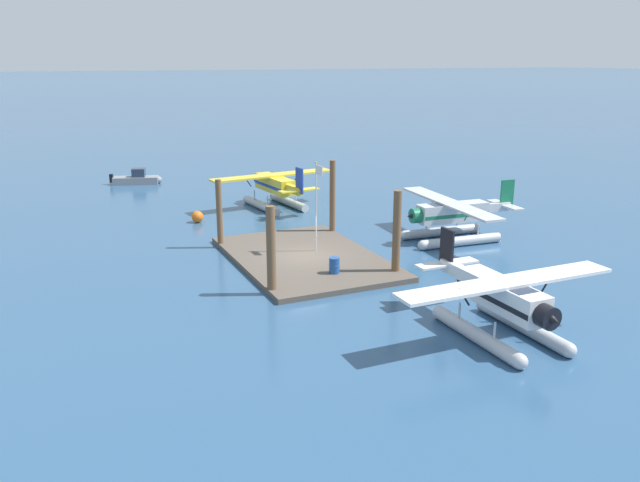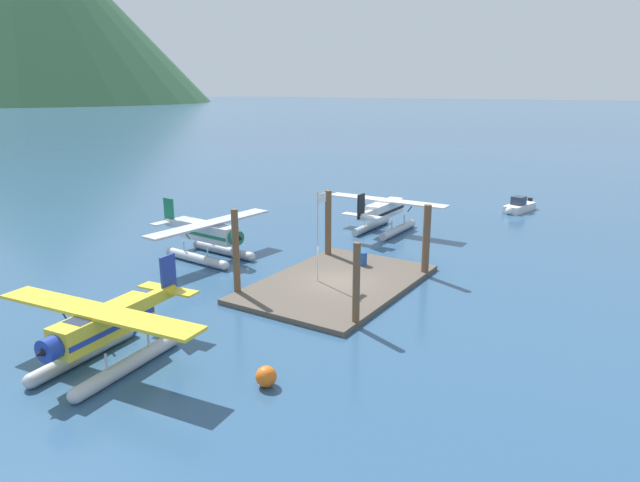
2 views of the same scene
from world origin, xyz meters
The scene contains 13 objects.
ground_plane centered at (0.00, 0.00, 0.00)m, with size 1200.00×1200.00×0.00m, color #2D5175.
dock_platform centered at (0.00, 0.00, 0.15)m, with size 12.37×8.09×0.30m, color brown.
piling_near_left centered at (-4.70, -3.88, 2.20)m, with size 0.38×0.38×4.41m, color brown.
piling_near_right centered at (4.59, -3.79, 2.32)m, with size 0.47×0.47×4.64m, color brown.
piling_far_left centered at (-4.59, 3.96, 2.57)m, with size 0.39×0.39×5.14m, color brown.
piling_far_right centered at (4.64, 3.49, 2.41)m, with size 0.45×0.45×4.83m, color brown.
flagpole centered at (-0.48, 1.00, 3.75)m, with size 0.95×0.10×5.50m.
fuel_drum centered at (3.64, 0.20, 0.74)m, with size 0.62×0.62×0.88m.
mooring_buoy centered at (-11.73, -3.65, 0.43)m, with size 0.86×0.86×0.86m, color orange.
seaplane_yellow_port_fwd centered at (-14.01, 3.26, 1.58)m, with size 7.95×10.49×3.84m.
seaplane_white_stbd_fwd centered at (13.56, 3.43, 1.58)m, with size 7.98×10.41×3.84m.
seaplane_silver_bow_centre centered at (0.04, 10.45, 1.58)m, with size 10.48×7.97×3.84m.
boat_grey_open_sw centered at (-28.94, -5.27, 0.49)m, with size 2.66×4.74×1.50m.
Camera 1 is at (33.86, -14.24, 11.70)m, focal length 36.10 mm.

